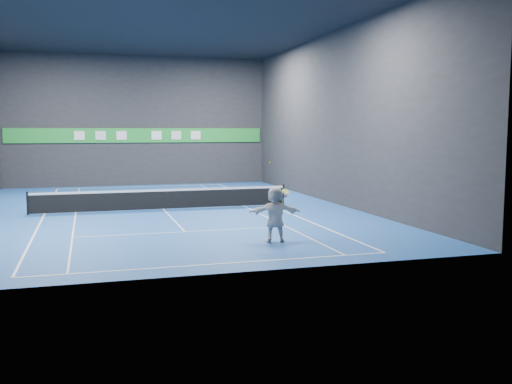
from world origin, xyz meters
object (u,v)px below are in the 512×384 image
object	(u,v)px
tennis_net	(163,199)
tennis_ball	(270,162)
player	(275,214)
tennis_racket	(284,194)

from	to	relation	value
tennis_net	tennis_ball	bearing A→B (deg)	-74.91
player	tennis_racket	bearing A→B (deg)	-162.51
tennis_ball	tennis_net	bearing A→B (deg)	105.09
player	tennis_racket	xyz separation A→B (m)	(0.34, 0.05, 0.67)
tennis_ball	tennis_racket	size ratio (longest dim) A/B	0.13
player	tennis_ball	distance (m)	1.81
player	tennis_ball	size ratio (longest dim) A/B	28.80
player	tennis_net	bearing A→B (deg)	-64.20
tennis_net	tennis_racket	xyz separation A→B (m)	(3.04, -9.17, 1.11)
tennis_racket	tennis_ball	bearing A→B (deg)	-172.58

